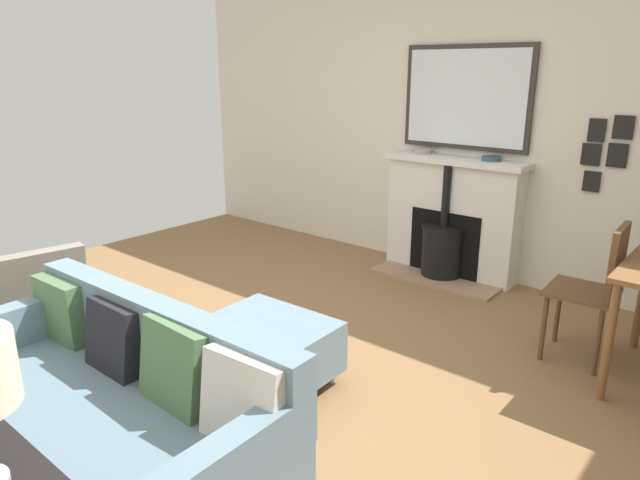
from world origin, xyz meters
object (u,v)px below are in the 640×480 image
(sofa, at_px, (113,408))
(dining_chair_near_fireplace, at_px, (598,283))
(fireplace, at_px, (450,224))
(mantel_bowl_far, at_px, (491,158))
(ottoman, at_px, (267,348))
(armchair_accent, at_px, (31,296))
(mantel_bowl_near, at_px, (423,151))

(sofa, xyz_separation_m, dining_chair_near_fireplace, (-2.49, 1.35, 0.19))
(fireplace, height_order, dining_chair_near_fireplace, fireplace)
(mantel_bowl_far, distance_m, ottoman, 2.57)
(armchair_accent, bearing_deg, ottoman, 117.21)
(fireplace, relative_size, mantel_bowl_near, 7.77)
(dining_chair_near_fireplace, bearing_deg, ottoman, -42.25)
(fireplace, bearing_deg, ottoman, 1.97)
(mantel_bowl_far, xyz_separation_m, dining_chair_near_fireplace, (0.91, 1.14, -0.55))
(mantel_bowl_near, relative_size, armchair_accent, 0.21)
(fireplace, relative_size, mantel_bowl_far, 7.95)
(armchair_accent, bearing_deg, dining_chair_near_fireplace, 128.88)
(armchair_accent, bearing_deg, sofa, 78.94)
(sofa, distance_m, dining_chair_near_fireplace, 2.84)
(mantel_bowl_near, distance_m, sofa, 3.51)
(dining_chair_near_fireplace, bearing_deg, armchair_accent, -51.12)
(mantel_bowl_far, distance_m, dining_chair_near_fireplace, 1.56)
(ottoman, bearing_deg, fireplace, -178.03)
(mantel_bowl_far, xyz_separation_m, armchair_accent, (3.13, -1.61, -0.66))
(mantel_bowl_near, bearing_deg, fireplace, 83.28)
(mantel_bowl_near, bearing_deg, dining_chair_near_fireplace, 62.99)
(sofa, height_order, ottoman, sofa)
(armchair_accent, bearing_deg, fireplace, 157.20)
(sofa, relative_size, ottoman, 2.48)
(fireplace, distance_m, mantel_bowl_near, 0.70)
(ottoman, relative_size, dining_chair_near_fireplace, 0.81)
(fireplace, height_order, mantel_bowl_near, mantel_bowl_near)
(mantel_bowl_far, bearing_deg, mantel_bowl_near, -90.00)
(sofa, xyz_separation_m, ottoman, (-0.98, -0.02, -0.10))
(mantel_bowl_far, relative_size, dining_chair_near_fireplace, 0.18)
(ottoman, height_order, dining_chair_near_fireplace, dining_chair_near_fireplace)
(mantel_bowl_near, relative_size, ottoman, 0.22)
(fireplace, xyz_separation_m, mantel_bowl_far, (-0.04, 0.31, 0.61))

